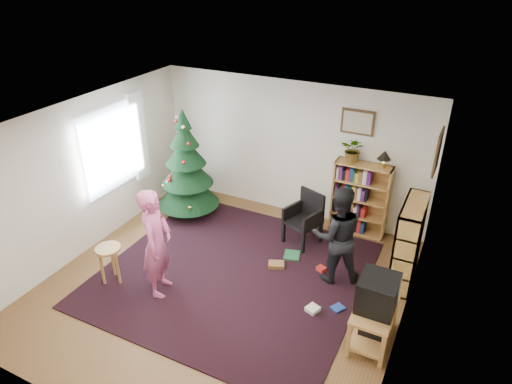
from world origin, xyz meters
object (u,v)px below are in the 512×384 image
at_px(bookshelf_right, 408,242).
at_px(tv_stand, 373,321).
at_px(picture_right, 438,152).
at_px(bookshelf_back, 360,198).
at_px(person_by_chair, 337,236).
at_px(table_lamp, 384,156).
at_px(stool, 109,255).
at_px(picture_back, 358,122).
at_px(potted_plant, 354,150).
at_px(crt_tv, 378,293).
at_px(armchair, 305,215).
at_px(christmas_tree, 187,172).
at_px(person_standing, 157,243).

height_order(bookshelf_right, tv_stand, bookshelf_right).
bearing_deg(picture_right, bookshelf_back, 151.97).
relative_size(picture_right, tv_stand, 0.71).
distance_m(person_by_chair, table_lamp, 1.65).
distance_m(bookshelf_right, tv_stand, 1.49).
bearing_deg(picture_right, bookshelf_right, -108.24).
height_order(stool, table_lamp, table_lamp).
relative_size(picture_back, stool, 0.90).
distance_m(tv_stand, person_by_chair, 1.36).
distance_m(tv_stand, potted_plant, 2.92).
bearing_deg(table_lamp, tv_stand, -77.23).
xyz_separation_m(bookshelf_back, table_lamp, (0.30, 0.00, 0.84)).
xyz_separation_m(bookshelf_right, person_by_chair, (-0.94, -0.45, 0.11)).
bearing_deg(crt_tv, bookshelf_right, 85.13).
relative_size(bookshelf_right, potted_plant, 2.99).
height_order(stool, person_by_chair, person_by_chair).
height_order(picture_right, table_lamp, picture_right).
height_order(bookshelf_right, crt_tv, bookshelf_right).
height_order(armchair, person_by_chair, person_by_chair).
distance_m(bookshelf_right, armchair, 1.75).
relative_size(tv_stand, potted_plant, 1.93).
relative_size(bookshelf_right, person_by_chair, 0.84).
height_order(bookshelf_back, bookshelf_right, same).
bearing_deg(christmas_tree, table_lamp, 13.29).
xyz_separation_m(picture_back, table_lamp, (0.52, -0.14, -0.45)).
height_order(bookshelf_back, table_lamp, table_lamp).
bearing_deg(tv_stand, christmas_tree, 156.72).
height_order(picture_right, crt_tv, picture_right).
xyz_separation_m(picture_right, stool, (-4.01, -2.41, -1.47)).
relative_size(tv_stand, person_by_chair, 0.55).
relative_size(bookshelf_back, person_by_chair, 0.84).
relative_size(picture_back, picture_right, 0.92).
height_order(christmas_tree, potted_plant, christmas_tree).
distance_m(armchair, potted_plant, 1.35).
distance_m(picture_back, armchair, 1.75).
relative_size(armchair, stool, 1.49).
height_order(picture_right, christmas_tree, picture_right).
bearing_deg(crt_tv, potted_plant, 113.28).
relative_size(picture_back, crt_tv, 1.11).
xyz_separation_m(person_by_chair, potted_plant, (-0.24, 1.45, 0.75)).
height_order(person_standing, potted_plant, potted_plant).
height_order(tv_stand, armchair, armchair).
relative_size(person_standing, potted_plant, 3.80).
distance_m(picture_back, stool, 4.38).
height_order(crt_tv, armchair, crt_tv).
relative_size(christmas_tree, armchair, 2.25).
bearing_deg(stool, crt_tv, 8.45).
bearing_deg(stool, picture_back, 49.39).
distance_m(bookshelf_back, person_standing, 3.55).
bearing_deg(table_lamp, potted_plant, 180.00).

